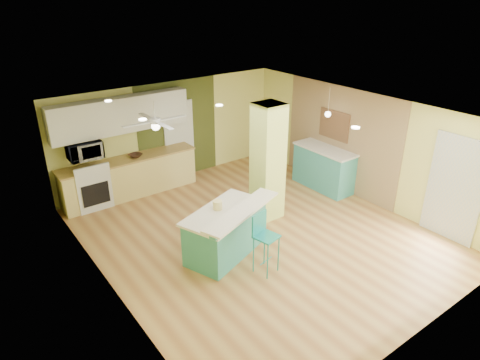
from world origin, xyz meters
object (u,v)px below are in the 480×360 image
bar_stool (263,234)px  side_counter (324,168)px  canister (217,205)px  fruit_bowl (135,156)px  peninsula (226,231)px

bar_stool → side_counter: 3.80m
bar_stool → canister: 1.04m
bar_stool → side_counter: (3.37, 1.74, -0.23)m
fruit_bowl → canister: (0.18, -3.17, -0.01)m
side_counter → fruit_bowl: bearing=147.9°
side_counter → fruit_bowl: size_ratio=5.33×
fruit_bowl → canister: 3.17m
peninsula → canister: (-0.07, 0.17, 0.50)m
peninsula → canister: size_ratio=11.86×
peninsula → fruit_bowl: 3.38m
peninsula → side_counter: side_counter is taller
fruit_bowl → side_counter: bearing=-32.1°
side_counter → fruit_bowl: side_counter is taller
side_counter → bar_stool: bearing=-152.7°
peninsula → canister: canister is taller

